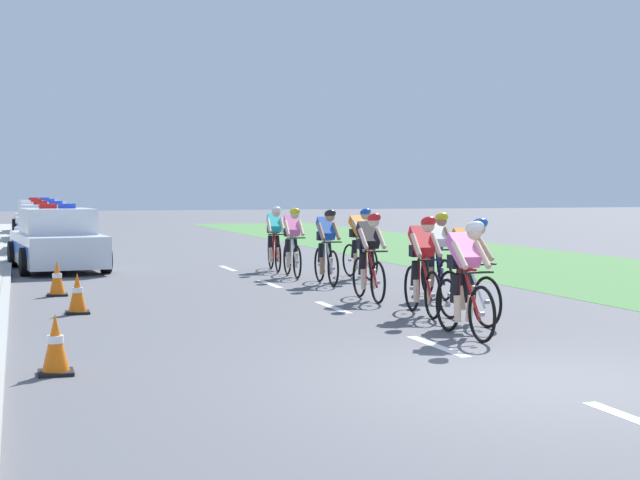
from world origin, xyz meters
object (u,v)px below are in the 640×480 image
Objects in this scene: police_car_second at (49,231)px; traffic_cone_near at (57,279)px; cyclist_lead at (465,277)px; cyclist_fifth at (437,254)px; police_car_nearest at (57,242)px; cyclist_fourth at (369,255)px; cyclist_ninth at (292,241)px; cyclist_second at (469,269)px; traffic_cone_far at (55,345)px; police_car_third at (43,223)px; cyclist_sixth at (326,246)px; cyclist_seventh at (360,242)px; police_car_furthest at (39,219)px; cyclist_third at (423,264)px; traffic_cone_mid at (77,294)px; cyclist_eighth at (274,238)px.

traffic_cone_near is (-0.23, -11.93, -0.37)m from police_car_second.
cyclist_lead is 8.20m from traffic_cone_near.
police_car_nearest reaches higher than cyclist_fifth.
cyclist_fourth and cyclist_ninth have the same top height.
traffic_cone_far is at bearing -160.72° from cyclist_second.
cyclist_second is at bearing -77.65° from police_car_third.
cyclist_sixth is at bearing 54.80° from traffic_cone_far.
cyclist_second is 3.06m from cyclist_fourth.
police_car_nearest is 7.11× the size of traffic_cone_far.
cyclist_second is 24.59m from police_car_third.
cyclist_lead is at bearing -69.35° from police_car_nearest.
cyclist_seventh is (1.28, 3.86, 0.00)m from cyclist_fourth.
police_car_nearest is 19.12m from police_car_furthest.
cyclist_third reaches higher than traffic_cone_near.
police_car_nearest is at bearing -90.00° from police_car_third.
police_car_nearest is (-4.99, 10.15, -0.11)m from cyclist_third.
cyclist_third is at bearing -91.06° from cyclist_sixth.
police_car_furthest is 7.07× the size of traffic_cone_mid.
cyclist_sixth is 0.38× the size of police_car_furthest.
police_car_third reaches higher than cyclist_fourth.
cyclist_third is at bearing -77.78° from police_car_third.
police_car_furthest is at bearing 89.92° from traffic_cone_mid.
cyclist_lead and cyclist_seventh have the same top height.
cyclist_lead is 0.38× the size of police_car_second.
cyclist_lead is at bearing -100.82° from cyclist_seventh.
cyclist_fourth is 2.69× the size of traffic_cone_far.
police_car_second is at bearing 106.93° from cyclist_third.
cyclist_fifth is at bearing 59.79° from cyclist_third.
cyclist_fifth is 10.17m from police_car_nearest.
traffic_cone_far is (-6.75, -5.12, -0.48)m from cyclist_fifth.
cyclist_seventh and cyclist_ninth have the same top height.
cyclist_seventh is (-0.03, 3.81, 0.00)m from cyclist_fifth.
cyclist_lead and cyclist_second have the same top height.
police_car_furthest is 24.82m from traffic_cone_near.
police_car_second reaches higher than cyclist_third.
cyclist_seventh and cyclist_eighth have the same top height.
police_car_nearest reaches higher than cyclist_seventh.
police_car_nearest is (-4.63, 12.28, -0.11)m from cyclist_lead.
cyclist_sixth is (0.19, 2.91, 0.00)m from cyclist_fourth.
cyclist_eighth and cyclist_ninth have the same top height.
police_car_third is 21.20m from traffic_cone_mid.
cyclist_second is 0.38× the size of police_car_second.
cyclist_second is at bearing -64.76° from police_car_nearest.
traffic_cone_mid is (-4.95, -6.56, -0.48)m from cyclist_eighth.
cyclist_second is 2.69× the size of traffic_cone_mid.
police_car_third reaches higher than cyclist_fifth.
cyclist_lead reaches higher than traffic_cone_near.
police_car_third reaches higher than cyclist_lead.
cyclist_second is 6.02m from traffic_cone_mid.
cyclist_sixth is at bearing -87.34° from cyclist_eighth.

